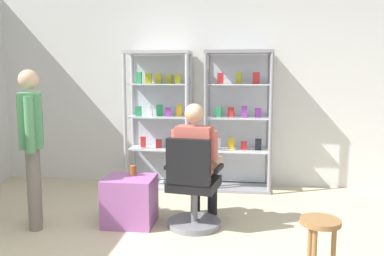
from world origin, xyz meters
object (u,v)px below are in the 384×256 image
tea_glass (133,171)px  display_cabinet_right (238,120)px  seated_shopkeeper (197,158)px  storage_crate (130,201)px  display_cabinet_left (160,118)px  wooden_stool (320,230)px  standing_customer (32,139)px  office_chair (193,191)px

tea_glass → display_cabinet_right: bearing=52.7°
seated_shopkeeper → storage_crate: 0.85m
display_cabinet_left → wooden_stool: display_cabinet_left is taller
display_cabinet_right → storage_crate: (-1.11, -1.51, -0.71)m
storage_crate → display_cabinet_left: bearing=89.6°
seated_shopkeeper → tea_glass: size_ratio=11.88×
display_cabinet_left → display_cabinet_right: size_ratio=1.00×
tea_glass → standing_customer: 1.08m
office_chair → seated_shopkeeper: (0.03, 0.16, 0.32)m
standing_customer → tea_glass: bearing=16.1°
display_cabinet_left → display_cabinet_right: 1.10m
display_cabinet_right → wooden_stool: size_ratio=4.26×
storage_crate → tea_glass: 0.32m
storage_crate → wooden_stool: bearing=-25.1°
display_cabinet_right → standing_customer: size_ratio=1.17×
seated_shopkeeper → standing_customer: 1.70m
display_cabinet_left → tea_glass: (0.01, -1.43, -0.41)m
display_cabinet_right → wooden_stool: 2.52m
display_cabinet_right → seated_shopkeeper: 1.47m
tea_glass → wooden_stool: bearing=-27.4°
standing_customer → wooden_stool: standing_customer is taller
storage_crate → tea_glass: size_ratio=4.77×
display_cabinet_right → seated_shopkeeper: display_cabinet_right is taller
storage_crate → standing_customer: 1.19m
display_cabinet_left → office_chair: (0.66, -1.55, -0.58)m
office_chair → wooden_stool: 1.37m
seated_shopkeeper → wooden_stool: size_ratio=2.89×
seated_shopkeeper → tea_glass: seated_shopkeeper is taller
tea_glass → standing_customer: (-0.98, -0.28, 0.37)m
wooden_stool → standing_customer: bearing=166.9°
display_cabinet_left → tea_glass: size_ratio=17.50×
office_chair → storage_crate: bearing=176.6°
seated_shopkeeper → tea_glass: (-0.68, -0.04, -0.15)m
display_cabinet_left → seated_shopkeeper: 1.57m
display_cabinet_right → seated_shopkeeper: size_ratio=1.47×
standing_customer → storage_crate: bearing=11.8°
office_chair → wooden_stool: (1.11, -0.80, -0.04)m
office_chair → tea_glass: office_chair is taller
display_cabinet_left → storage_crate: bearing=-90.4°
storage_crate → standing_customer: (-0.96, -0.20, 0.68)m
storage_crate → tea_glass: bearing=76.7°
display_cabinet_right → seated_shopkeeper: (-0.41, -1.39, -0.25)m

